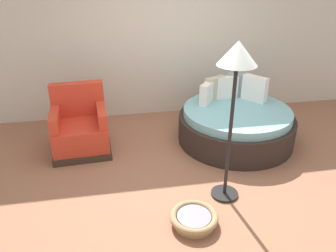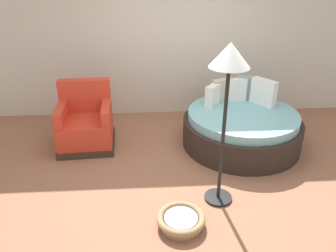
{
  "view_description": "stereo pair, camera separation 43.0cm",
  "coord_description": "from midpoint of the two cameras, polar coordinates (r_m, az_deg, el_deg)",
  "views": [
    {
      "loc": [
        -0.88,
        -3.46,
        2.46
      ],
      "look_at": [
        -0.2,
        0.34,
        0.55
      ],
      "focal_mm": 34.86,
      "sensor_mm": 36.0,
      "label": 1
    },
    {
      "loc": [
        -0.45,
        -3.51,
        2.46
      ],
      "look_at": [
        -0.2,
        0.34,
        0.55
      ],
      "focal_mm": 34.86,
      "sensor_mm": 36.0,
      "label": 2
    }
  ],
  "objects": [
    {
      "name": "pet_basket",
      "position": [
        3.55,
        0.97,
        -16.01
      ],
      "size": [
        0.51,
        0.51,
        0.13
      ],
      "color": "#9E7F56",
      "rests_on": "ground_plane"
    },
    {
      "name": "floor_lamp",
      "position": [
        3.28,
        8.15,
        9.62
      ],
      "size": [
        0.4,
        0.4,
        1.82
      ],
      "color": "black",
      "rests_on": "ground_plane"
    },
    {
      "name": "back_wall",
      "position": [
        5.71,
        -3.34,
        16.54
      ],
      "size": [
        8.0,
        0.12,
        2.98
      ],
      "primitive_type": "cube",
      "color": "beige",
      "rests_on": "ground_plane"
    },
    {
      "name": "ground_plane",
      "position": [
        4.33,
        0.61,
        -8.49
      ],
      "size": [
        8.0,
        8.0,
        0.02
      ],
      "primitive_type": "cube",
      "color": "#936047"
    },
    {
      "name": "red_armchair",
      "position": [
        4.95,
        -17.47,
        -0.47
      ],
      "size": [
        0.85,
        0.85,
        0.94
      ],
      "color": "#38281E",
      "rests_on": "ground_plane"
    },
    {
      "name": "round_daybed",
      "position": [
        5.05,
        9.35,
        0.41
      ],
      "size": [
        1.75,
        1.75,
        0.93
      ],
      "color": "#2D231E",
      "rests_on": "ground_plane"
    }
  ]
}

